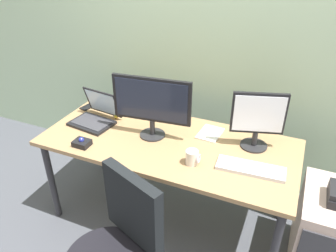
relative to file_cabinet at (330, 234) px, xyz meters
The scene contains 13 objects.
ground_plane 1.17m from the file_cabinet, behind, with size 8.00×8.00×0.00m, color #494C53.
back_wall 1.74m from the file_cabinet, 146.81° to the left, with size 6.00×0.10×2.80m, color #B2D1AA.
desk 1.18m from the file_cabinet, behind, with size 1.75×0.78×0.72m.
file_cabinet is the anchor object (origin of this frame).
monitor_main 1.43m from the file_cabinet, behind, with size 0.55×0.18×0.44m.
monitor_side 0.87m from the file_cabinet, 163.76° to the left, with size 0.34×0.18×0.39m.
keyboard 0.70m from the file_cabinet, 169.52° to the right, with size 0.42×0.16×0.03m.
laptop 1.80m from the file_cabinet, behind, with size 0.34×0.32×0.23m.
trackball_mouse 1.72m from the file_cabinet, behind, with size 0.11×0.09×0.07m.
coffee_mug 1.02m from the file_cabinet, 168.40° to the right, with size 0.09×0.08×0.10m.
paper_notepad 1.01m from the file_cabinet, 167.36° to the left, with size 0.15×0.21×0.01m, color white.
cell_phone 2.00m from the file_cabinet, behind, with size 0.07×0.14×0.01m, color black.
banana 1.72m from the file_cabinet, behind, with size 0.19×0.04×0.04m, color yellow.
Camera 1 is at (0.76, -1.75, 1.96)m, focal length 35.06 mm.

